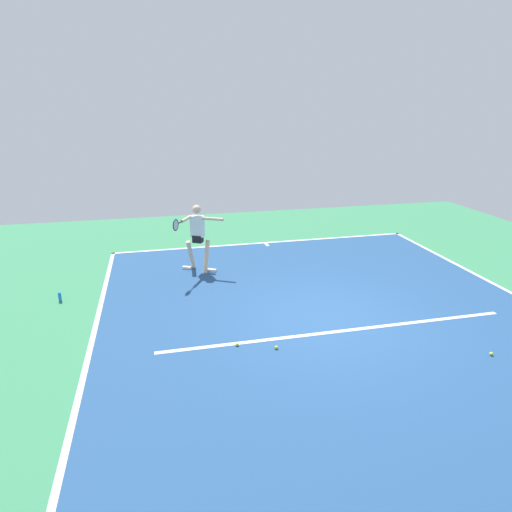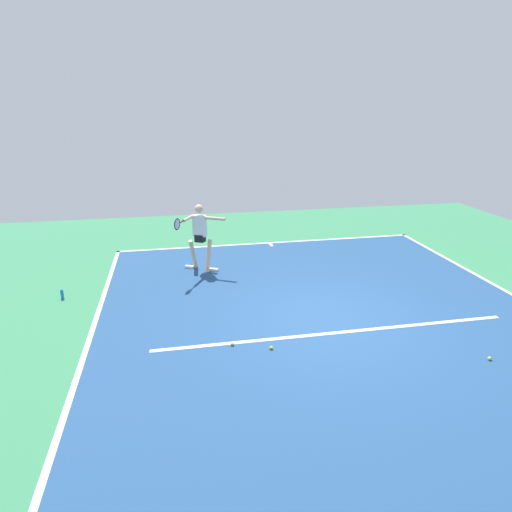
# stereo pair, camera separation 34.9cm
# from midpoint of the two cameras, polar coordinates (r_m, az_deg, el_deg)

# --- Properties ---
(ground_plane) EXTENTS (19.64, 19.64, 0.00)m
(ground_plane) POSITION_cam_midpoint_polar(r_m,az_deg,el_deg) (9.31, 8.47, -8.13)
(ground_plane) COLOR #388456
(court_surface) EXTENTS (9.55, 11.05, 0.00)m
(court_surface) POSITION_cam_midpoint_polar(r_m,az_deg,el_deg) (9.31, 8.47, -8.12)
(court_surface) COLOR navy
(court_surface) RESTS_ON ground_plane
(court_line_baseline_near) EXTENTS (9.55, 0.10, 0.01)m
(court_line_baseline_near) POSITION_cam_midpoint_polar(r_m,az_deg,el_deg) (14.16, 0.50, 1.74)
(court_line_baseline_near) COLOR white
(court_line_baseline_near) RESTS_ON ground_plane
(court_line_sideline_right) EXTENTS (0.10, 11.05, 0.01)m
(court_line_sideline_right) POSITION_cam_midpoint_polar(r_m,az_deg,el_deg) (8.89, -21.79, -10.78)
(court_line_sideline_right) COLOR white
(court_line_sideline_right) RESTS_ON ground_plane
(court_line_service) EXTENTS (7.16, 0.10, 0.01)m
(court_line_service) POSITION_cam_midpoint_polar(r_m,az_deg,el_deg) (8.88, 9.73, -9.64)
(court_line_service) COLOR white
(court_line_service) RESTS_ON ground_plane
(court_line_centre_mark) EXTENTS (0.10, 0.30, 0.01)m
(court_line_centre_mark) POSITION_cam_midpoint_polar(r_m,az_deg,el_deg) (13.98, 0.69, 1.51)
(court_line_centre_mark) COLOR white
(court_line_centre_mark) RESTS_ON ground_plane
(tennis_player) EXTENTS (1.32, 1.15, 1.81)m
(tennis_player) POSITION_cam_midpoint_polar(r_m,az_deg,el_deg) (11.58, -8.51, 2.89)
(tennis_player) COLOR beige
(tennis_player) RESTS_ON ground_plane
(tennis_ball_by_sideline) EXTENTS (0.07, 0.07, 0.07)m
(tennis_ball_by_sideline) POSITION_cam_midpoint_polar(r_m,az_deg,el_deg) (8.93, 27.32, -11.27)
(tennis_ball_by_sideline) COLOR #C6E53D
(tennis_ball_by_sideline) RESTS_ON ground_plane
(tennis_ball_far_corner) EXTENTS (0.07, 0.07, 0.07)m
(tennis_ball_far_corner) POSITION_cam_midpoint_polar(r_m,az_deg,el_deg) (8.16, 1.42, -11.84)
(tennis_ball_far_corner) COLOR yellow
(tennis_ball_far_corner) RESTS_ON ground_plane
(tennis_ball_near_service_line) EXTENTS (0.07, 0.07, 0.07)m
(tennis_ball_near_service_line) POSITION_cam_midpoint_polar(r_m,az_deg,el_deg) (8.27, -3.71, -11.44)
(tennis_ball_near_service_line) COLOR #CCE033
(tennis_ball_near_service_line) RESTS_ON ground_plane
(water_bottle) EXTENTS (0.07, 0.07, 0.22)m
(water_bottle) POSITION_cam_midpoint_polar(r_m,az_deg,el_deg) (10.96, -25.03, -4.88)
(water_bottle) COLOR blue
(water_bottle) RESTS_ON ground_plane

